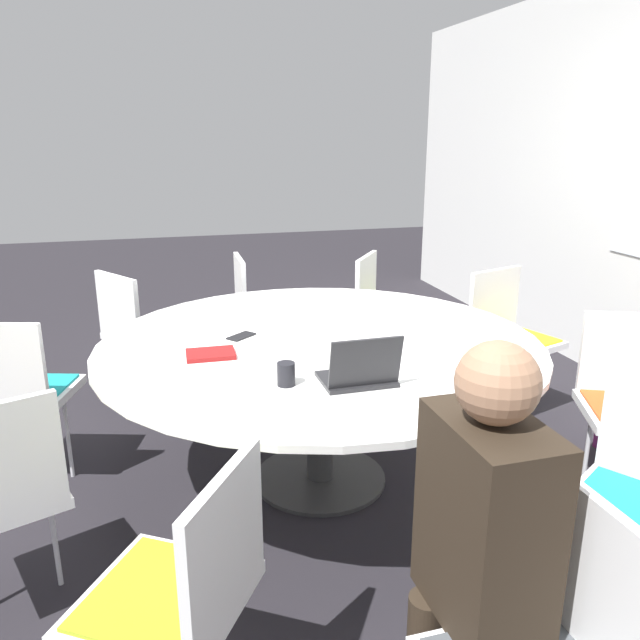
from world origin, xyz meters
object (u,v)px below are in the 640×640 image
Objects in this scene: chair_9 at (184,584)px; chair_5 at (259,306)px; chair_3 at (508,328)px; chair_4 at (383,306)px; person_0 at (479,534)px; spiral_notebook at (211,354)px; handbag at (631,436)px; chair_7 at (17,385)px; cell_phone at (241,336)px; coffee_cup at (286,374)px; chair_6 at (139,326)px; laptop at (360,372)px; chair_2 at (631,393)px.

chair_5 is at bearing 18.43° from chair_9.
chair_3 is 0.88m from chair_4.
spiral_notebook is at bearing 19.51° from person_0.
chair_4 is 1.73m from handbag.
chair_7 is (0.86, -2.18, 0.00)m from chair_4.
cell_phone is at bearing -12.38° from chair_5.
cell_phone is at bearing 5.78° from chair_7.
cell_phone is (-0.64, -0.08, -0.04)m from coffee_cup.
chair_3 is 1.00× the size of chair_6.
person_0 reaches higher than chair_6.
chair_4 is at bearing -114.28° from laptop.
chair_3 is 2.43× the size of handbag.
chair_2 reaches higher than coffee_cup.
chair_4 is 2.43× the size of handbag.
chair_5 is 1.74m from chair_7.
spiral_notebook is at bearing -16.32° from chair_5.
chair_6 is at bearing -119.47° from handbag.
coffee_cup is at bearing 31.78° from spiral_notebook.
chair_3 reaches higher than spiral_notebook.
chair_5 is (-0.91, -1.39, 0.00)m from chair_3.
chair_3 is 2.44m from person_0.
chair_4 is 1.63m from chair_6.
chair_7 and chair_9 have the same top height.
spiral_notebook is at bearing -9.50° from chair_7.
chair_4 is at bearing -69.51° from chair_3.
chair_4 is 2.83m from person_0.
chair_6 is (0.05, -1.63, 0.00)m from chair_4.
chair_5 is 1.00× the size of chair_9.
chair_3 is at bearing 57.58° from chair_5.
chair_5 is 0.71× the size of person_0.
chair_5 is 2.78m from chair_9.
chair_2 is at bearing 71.85° from chair_3.
chair_4 is 0.71× the size of person_0.
chair_7 is (-0.84, -2.75, 0.00)m from chair_2.
chair_4 is at bearing -149.40° from handbag.
laptop is (1.73, 0.86, 0.27)m from chair_6.
laptop is (1.78, -0.78, 0.27)m from chair_4.
chair_3 is at bearing 102.74° from cell_phone.
person_0 is (2.94, 0.05, 0.19)m from chair_5.
chair_5 is 1.96m from coffee_cup.
chair_5 is 5.73× the size of cell_phone.
chair_6 and chair_7 have the same top height.
chair_9 is at bearing -14.64° from cell_phone.
chair_9 is at bearing 42.88° from chair_2.
chair_7 is at bearing -32.85° from chair_4.
cell_phone is (-0.23, 0.17, -0.01)m from spiral_notebook.
handbag is at bearing -53.11° from person_0.
chair_2 is 1.38m from laptop.
chair_3 is at bearing -16.68° from chair_9.
chair_9 reaches higher than coffee_cup.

